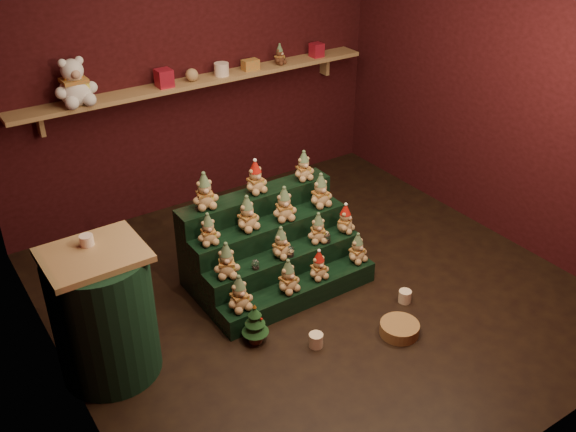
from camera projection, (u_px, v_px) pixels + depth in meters
ground at (315, 292)px, 5.34m from camera, size 4.00×4.00×0.00m
back_wall at (192, 66)px, 6.11m from camera, size 4.00×0.10×2.80m
front_wall at (563, 272)px, 3.17m from camera, size 4.00×0.10×2.80m
left_wall at (29, 215)px, 3.65m from camera, size 0.10×4.00×2.80m
right_wall at (507, 85)px, 5.62m from camera, size 0.10×4.00×2.80m
back_shelf at (201, 81)px, 6.04m from camera, size 3.60×0.26×0.24m
riser_tier_front at (299, 293)px, 5.17m from camera, size 1.40×0.22×0.18m
riser_tier_midfront at (284, 271)px, 5.29m from camera, size 1.40×0.22×0.36m
riser_tier_midback at (270, 250)px, 5.40m from camera, size 1.40×0.22×0.54m
riser_tier_back at (256, 229)px, 5.51m from camera, size 1.40×0.22×0.72m
teddy_0 at (239, 293)px, 4.79m from camera, size 0.21×0.19×0.29m
teddy_1 at (288, 276)px, 4.99m from camera, size 0.22×0.21×0.28m
teddy_2 at (319, 265)px, 5.15m from camera, size 0.18×0.17×0.25m
teddy_3 at (357, 248)px, 5.35m from camera, size 0.21×0.19×0.26m
teddy_4 at (226, 260)px, 4.86m from camera, size 0.26×0.25×0.28m
teddy_5 at (281, 242)px, 5.09m from camera, size 0.23×0.22×0.26m
teddy_6 at (318, 228)px, 5.29m from camera, size 0.23×0.22×0.26m
teddy_7 at (345, 219)px, 5.42m from camera, size 0.24×0.23×0.25m
teddy_8 at (208, 229)px, 4.93m from camera, size 0.21×0.19×0.26m
teddy_9 at (247, 213)px, 5.10m from camera, size 0.24×0.22×0.29m
teddy_10 at (284, 204)px, 5.24m from camera, size 0.24×0.23×0.29m
teddy_11 at (320, 190)px, 5.44m from camera, size 0.21×0.19×0.29m
teddy_12 at (204, 191)px, 5.05m from camera, size 0.25×0.23×0.30m
teddy_13 at (255, 177)px, 5.27m from camera, size 0.22×0.20×0.28m
teddy_14 at (304, 166)px, 5.48m from camera, size 0.20×0.18×0.26m
snow_globe_a at (256, 264)px, 4.98m from camera, size 0.06×0.06×0.08m
snow_globe_b at (290, 251)px, 5.14m from camera, size 0.07×0.07×0.09m
snow_globe_c at (327, 238)px, 5.31m from camera, size 0.07×0.07×0.09m
side_table at (104, 314)px, 4.32m from camera, size 0.69×0.69×0.99m
table_ornament at (87, 240)px, 4.13m from camera, size 0.09×0.09×0.07m
mini_christmas_tree at (255, 323)px, 4.73m from camera, size 0.20×0.20×0.35m
mug_left at (316, 340)px, 4.74m from camera, size 0.11×0.11×0.11m
mug_right at (405, 296)px, 5.20m from camera, size 0.10×0.10×0.10m
wicker_basket at (399, 329)px, 4.86m from camera, size 0.38×0.38×0.09m
white_bear at (73, 75)px, 5.31m from camera, size 0.36×0.33×0.50m
brown_bear at (280, 54)px, 6.36m from camera, size 0.18×0.17×0.20m
gift_tin_red_a at (164, 78)px, 5.79m from camera, size 0.14×0.14×0.16m
gift_tin_cream at (222, 69)px, 6.08m from camera, size 0.14×0.14×0.12m
gift_tin_red_b at (317, 50)px, 6.61m from camera, size 0.12×0.12×0.14m
shelf_plush_ball at (192, 75)px, 5.93m from camera, size 0.12×0.12×0.12m
scarf_gift_box at (250, 65)px, 6.24m from camera, size 0.16×0.10×0.10m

